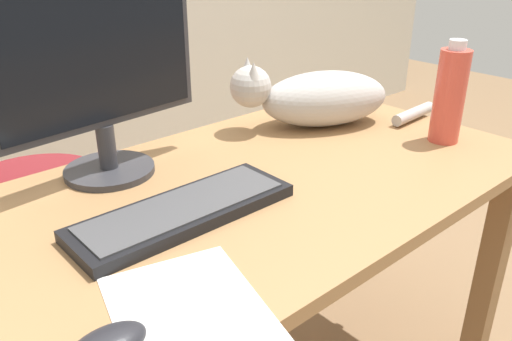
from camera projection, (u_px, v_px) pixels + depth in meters
desk at (258, 221)px, 1.19m from camera, size 1.33×0.72×0.70m
office_chair at (20, 217)px, 1.64m from camera, size 0.49×0.48×0.89m
monitor at (98, 75)px, 1.08m from camera, size 0.48×0.20×0.42m
keyboard at (184, 211)px, 0.99m from camera, size 0.44×0.15×0.03m
cat at (317, 97)px, 1.44m from camera, size 0.55×0.33×0.20m
paper_sheet at (192, 316)px, 0.74m from camera, size 0.28×0.34×0.00m
water_bottle at (450, 95)px, 1.31m from camera, size 0.08×0.08×0.26m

